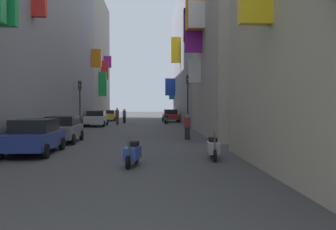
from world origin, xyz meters
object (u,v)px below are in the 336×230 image
(parked_car_yellow, at_px, (108,115))
(traffic_light_near_corner, at_px, (80,96))
(parked_car_grey, at_px, (62,129))
(scooter_green, at_px, (166,120))
(pedestrian_near_right, at_px, (117,116))
(parked_car_silver, at_px, (96,118))
(pedestrian_crossing, at_px, (124,116))
(traffic_light_far_corner, at_px, (188,93))
(parked_car_blue, at_px, (34,136))
(pedestrian_near_left, at_px, (187,127))
(scooter_silver, at_px, (213,148))
(parked_car_red, at_px, (171,115))
(scooter_blue, at_px, (133,153))

(parked_car_yellow, bearing_deg, traffic_light_near_corner, -91.94)
(parked_car_grey, distance_m, traffic_light_near_corner, 10.84)
(scooter_green, relative_size, pedestrian_near_right, 1.06)
(parked_car_silver, xyz_separation_m, pedestrian_crossing, (2.37, 5.71, 0.01))
(parked_car_silver, bearing_deg, traffic_light_far_corner, -26.13)
(parked_car_yellow, distance_m, pedestrian_crossing, 7.04)
(pedestrian_near_right, bearing_deg, scooter_green, 12.06)
(scooter_green, xyz_separation_m, traffic_light_far_corner, (1.52, -8.24, 2.70))
(scooter_green, bearing_deg, parked_car_blue, -105.69)
(pedestrian_near_left, bearing_deg, scooter_silver, -88.70)
(pedestrian_crossing, bearing_deg, parked_car_blue, -94.97)
(parked_car_silver, relative_size, traffic_light_far_corner, 0.89)
(pedestrian_near_right, distance_m, traffic_light_near_corner, 8.60)
(parked_car_silver, bearing_deg, pedestrian_near_right, 58.38)
(parked_car_red, height_order, pedestrian_near_left, pedestrian_near_left)
(scooter_green, relative_size, scooter_blue, 0.93)
(parked_car_blue, relative_size, pedestrian_near_right, 2.52)
(pedestrian_near_left, bearing_deg, traffic_light_near_corner, 131.76)
(pedestrian_near_right, height_order, traffic_light_far_corner, traffic_light_far_corner)
(pedestrian_near_right, height_order, traffic_light_near_corner, traffic_light_near_corner)
(pedestrian_crossing, xyz_separation_m, pedestrian_near_left, (5.13, -19.96, -0.04))
(parked_car_red, xyz_separation_m, pedestrian_crossing, (-5.39, -3.15, 0.03))
(parked_car_red, height_order, pedestrian_crossing, pedestrian_crossing)
(traffic_light_near_corner, bearing_deg, pedestrian_crossing, 74.26)
(scooter_silver, bearing_deg, pedestrian_near_right, 102.91)
(parked_car_yellow, height_order, scooter_green, parked_car_yellow)
(pedestrian_crossing, bearing_deg, pedestrian_near_right, -101.59)
(scooter_blue, relative_size, traffic_light_near_corner, 0.48)
(traffic_light_near_corner, bearing_deg, scooter_silver, -64.72)
(parked_car_grey, distance_m, pedestrian_crossing, 21.53)
(pedestrian_near_left, bearing_deg, scooter_green, 91.48)
(traffic_light_far_corner, bearing_deg, traffic_light_near_corner, -174.50)
(scooter_blue, bearing_deg, parked_car_blue, 142.02)
(parked_car_grey, bearing_deg, pedestrian_near_left, 11.29)
(parked_car_silver, xyz_separation_m, scooter_blue, (4.55, -24.26, -0.33))
(pedestrian_near_left, height_order, traffic_light_near_corner, traffic_light_near_corner)
(parked_car_silver, height_order, scooter_silver, parked_car_silver)
(parked_car_yellow, distance_m, traffic_light_far_corner, 18.79)
(parked_car_yellow, height_order, parked_car_grey, parked_car_grey)
(scooter_silver, distance_m, traffic_light_near_corner, 19.75)
(parked_car_silver, distance_m, scooter_blue, 24.68)
(scooter_silver, distance_m, scooter_blue, 3.46)
(pedestrian_near_left, bearing_deg, parked_car_grey, -168.71)
(pedestrian_near_left, relative_size, pedestrian_near_right, 0.88)
(scooter_silver, height_order, scooter_blue, same)
(parked_car_red, height_order, parked_car_yellow, parked_car_red)
(traffic_light_near_corner, xyz_separation_m, traffic_light_far_corner, (9.22, 0.89, 0.35))
(pedestrian_near_right, bearing_deg, pedestrian_near_left, -71.61)
(parked_car_blue, height_order, scooter_green, parked_car_blue)
(scooter_silver, xyz_separation_m, scooter_blue, (-3.15, -1.44, 0.00))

